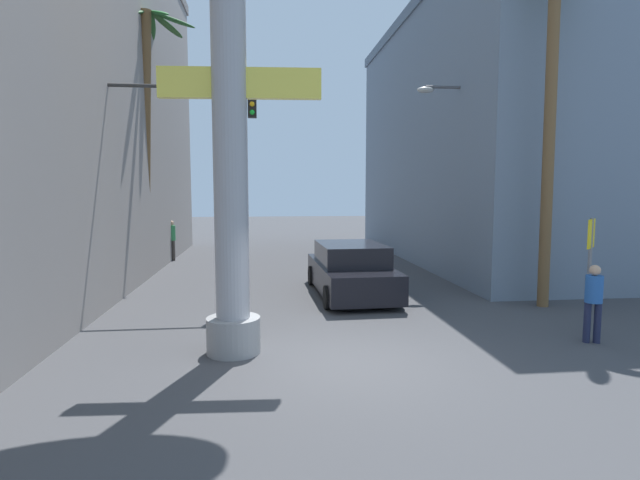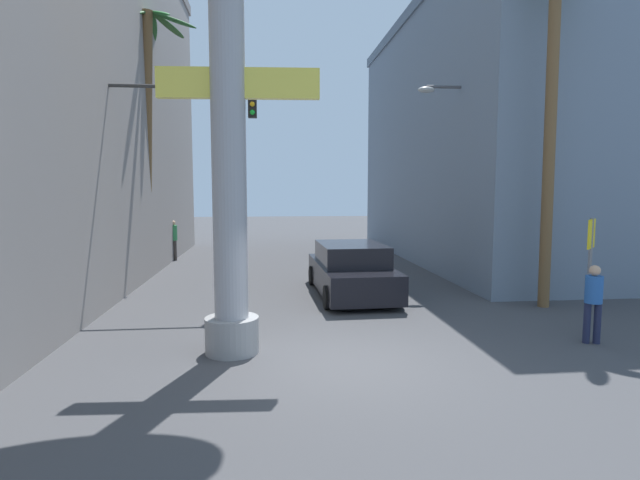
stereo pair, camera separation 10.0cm
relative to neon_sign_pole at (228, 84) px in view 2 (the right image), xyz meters
The scene contains 12 objects.
ground_plane 10.66m from the neon_sign_pole, 76.86° to the left, with size 84.29×84.29×0.00m, color #424244.
building_left 9.82m from the neon_sign_pole, 135.75° to the left, with size 7.01×26.54×13.36m.
building_right 16.80m from the neon_sign_pole, 48.18° to the left, with size 8.59×17.99×11.17m.
neon_sign_pole is the anchor object (origin of this frame).
street_lamp 10.07m from the neon_sign_pole, 39.65° to the left, with size 2.68×0.28×6.63m.
crossing_sign 8.50m from the neon_sign_pole, ahead, with size 0.47×0.47×2.55m.
traffic_light_mast 5.31m from the neon_sign_pole, 117.14° to the left, with size 5.04×0.32×6.06m.
car_lead 7.43m from the neon_sign_pole, 57.87° to the left, with size 2.25×5.00×1.56m.
palm_tree_mid_left 9.95m from the neon_sign_pole, 110.93° to the left, with size 3.08×3.03×9.59m.
palm_tree_near_right 8.59m from the neon_sign_pole, 19.41° to the left, with size 2.42×2.25×9.16m.
pedestrian_by_sign 8.44m from the neon_sign_pole, ahead, with size 0.42×0.42×1.63m.
pedestrian_far_left 14.36m from the neon_sign_pole, 104.79° to the left, with size 0.48×0.48×1.81m.
Camera 2 is at (-1.43, -8.69, 3.15)m, focal length 28.00 mm.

